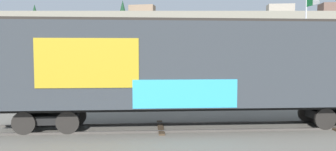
% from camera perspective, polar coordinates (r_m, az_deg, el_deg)
% --- Properties ---
extents(ground_plane, '(260.00, 260.00, 0.00)m').
position_cam_1_polar(ground_plane, '(13.70, 4.39, -9.48)').
color(ground_plane, slate).
extents(track, '(59.97, 5.95, 0.08)m').
position_cam_1_polar(track, '(14.05, 11.78, -9.06)').
color(track, '#4C4742').
rests_on(track, ground_plane).
extents(freight_car, '(17.64, 3.97, 4.69)m').
position_cam_1_polar(freight_car, '(13.36, 5.37, 1.80)').
color(freight_car, '#33383D').
rests_on(freight_car, ground_plane).
extents(flagpole, '(0.38, 1.66, 8.02)m').
position_cam_1_polar(flagpole, '(26.78, 24.27, 8.01)').
color(flagpole, silver).
rests_on(flagpole, ground_plane).
extents(hillside, '(148.76, 29.66, 17.35)m').
position_cam_1_polar(hillside, '(86.91, 0.67, 6.12)').
color(hillside, gray).
rests_on(hillside, ground_plane).
extents(parked_car_black, '(4.09, 2.07, 1.66)m').
position_cam_1_polar(parked_car_black, '(20.43, -2.06, -2.73)').
color(parked_car_black, black).
rests_on(parked_car_black, ground_plane).
extents(parked_car_white, '(4.18, 2.31, 1.64)m').
position_cam_1_polar(parked_car_white, '(20.66, 12.19, -2.77)').
color(parked_car_white, silver).
rests_on(parked_car_white, ground_plane).
extents(parked_car_silver, '(4.21, 1.96, 1.53)m').
position_cam_1_polar(parked_car_silver, '(22.74, 26.83, -2.56)').
color(parked_car_silver, '#B7BABF').
rests_on(parked_car_silver, ground_plane).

